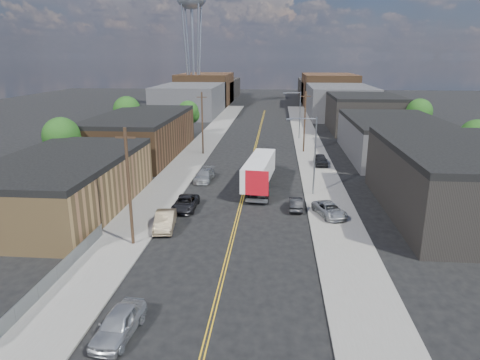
% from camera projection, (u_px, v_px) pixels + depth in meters
% --- Properties ---
extents(ground, '(260.00, 260.00, 0.00)m').
position_uv_depth(ground, '(258.00, 138.00, 83.33)').
color(ground, black).
rests_on(ground, ground).
extents(centerline, '(0.32, 120.00, 0.01)m').
position_uv_depth(centerline, '(253.00, 155.00, 68.97)').
color(centerline, gold).
rests_on(centerline, ground).
extents(sidewalk_left, '(5.00, 140.00, 0.15)m').
position_uv_depth(sidewalk_left, '(195.00, 154.00, 69.74)').
color(sidewalk_left, slate).
rests_on(sidewalk_left, ground).
extents(sidewalk_right, '(5.00, 140.00, 0.15)m').
position_uv_depth(sidewalk_right, '(313.00, 156.00, 68.17)').
color(sidewalk_right, slate).
rests_on(sidewalk_right, ground).
extents(warehouse_tan, '(12.00, 22.00, 5.60)m').
position_uv_depth(warehouse_tan, '(64.00, 183.00, 43.84)').
color(warehouse_tan, olive).
rests_on(warehouse_tan, ground).
extents(warehouse_brown, '(12.00, 26.00, 6.60)m').
position_uv_depth(warehouse_brown, '(141.00, 135.00, 68.59)').
color(warehouse_brown, '#452E1B').
rests_on(warehouse_brown, ground).
extents(industrial_right_a, '(14.00, 22.00, 7.10)m').
position_uv_depth(industrial_right_a, '(461.00, 180.00, 42.25)').
color(industrial_right_a, black).
rests_on(industrial_right_a, ground).
extents(industrial_right_b, '(14.00, 24.00, 6.10)m').
position_uv_depth(industrial_right_b, '(393.00, 138.00, 67.27)').
color(industrial_right_b, '#313133').
rests_on(industrial_right_b, ground).
extents(industrial_right_c, '(14.00, 22.00, 7.60)m').
position_uv_depth(industrial_right_c, '(362.00, 112.00, 91.95)').
color(industrial_right_c, black).
rests_on(industrial_right_c, ground).
extents(skyline_left_a, '(16.00, 30.00, 8.00)m').
position_uv_depth(skyline_left_a, '(191.00, 100.00, 117.37)').
color(skyline_left_a, '#313133').
rests_on(skyline_left_a, ground).
extents(skyline_right_a, '(16.00, 30.00, 8.00)m').
position_uv_depth(skyline_right_a, '(339.00, 101.00, 114.07)').
color(skyline_right_a, '#313133').
rests_on(skyline_right_a, ground).
extents(skyline_left_b, '(16.00, 26.00, 10.00)m').
position_uv_depth(skyline_left_b, '(206.00, 89.00, 141.02)').
color(skyline_left_b, '#452E1B').
rests_on(skyline_left_b, ground).
extents(skyline_right_b, '(16.00, 26.00, 10.00)m').
position_uv_depth(skyline_right_b, '(328.00, 90.00, 137.72)').
color(skyline_right_b, '#452E1B').
rests_on(skyline_right_b, ground).
extents(skyline_left_c, '(16.00, 40.00, 7.00)m').
position_uv_depth(skyline_left_c, '(214.00, 89.00, 160.58)').
color(skyline_left_c, black).
rests_on(skyline_left_c, ground).
extents(skyline_right_c, '(16.00, 40.00, 7.00)m').
position_uv_depth(skyline_right_c, '(322.00, 90.00, 157.28)').
color(skyline_right_c, black).
rests_on(skyline_right_c, ground).
extents(water_tower, '(9.00, 9.00, 36.90)m').
position_uv_depth(water_tower, '(191.00, 2.00, 124.50)').
color(water_tower, gray).
rests_on(water_tower, ground).
extents(streetlight_near, '(3.39, 0.25, 9.00)m').
position_uv_depth(streetlight_near, '(311.00, 150.00, 47.73)').
color(streetlight_near, gray).
rests_on(streetlight_near, ground).
extents(streetlight_far, '(3.39, 0.25, 9.00)m').
position_uv_depth(streetlight_far, '(298.00, 111.00, 81.23)').
color(streetlight_far, gray).
rests_on(streetlight_far, ground).
extents(utility_pole_left_near, '(1.60, 0.26, 10.00)m').
position_uv_depth(utility_pole_left_near, '(129.00, 187.00, 34.73)').
color(utility_pole_left_near, black).
rests_on(utility_pole_left_near, ground).
extents(utility_pole_left_far, '(1.60, 0.26, 10.00)m').
position_uv_depth(utility_pole_left_far, '(202.00, 123.00, 68.23)').
color(utility_pole_left_far, black).
rests_on(utility_pole_left_far, ground).
extents(utility_pole_right, '(1.60, 0.26, 10.00)m').
position_uv_depth(utility_pole_right, '(305.00, 122.00, 69.74)').
color(utility_pole_right, black).
rests_on(utility_pole_right, ground).
extents(chainlink_fence, '(0.05, 16.00, 1.22)m').
position_uv_depth(chainlink_fence, '(57.00, 274.00, 30.02)').
color(chainlink_fence, slate).
rests_on(chainlink_fence, ground).
extents(tree_left_near, '(4.85, 4.76, 7.91)m').
position_uv_depth(tree_left_near, '(62.00, 138.00, 55.16)').
color(tree_left_near, black).
rests_on(tree_left_near, ground).
extents(tree_left_mid, '(5.10, 5.04, 8.37)m').
position_uv_depth(tree_left_mid, '(127.00, 112.00, 79.00)').
color(tree_left_mid, black).
rests_on(tree_left_mid, ground).
extents(tree_left_far, '(4.35, 4.20, 6.97)m').
position_uv_depth(tree_left_far, '(188.00, 113.00, 85.13)').
color(tree_left_far, black).
rests_on(tree_left_far, ground).
extents(tree_right_near, '(4.60, 4.48, 7.44)m').
position_uv_depth(tree_right_near, '(476.00, 139.00, 56.53)').
color(tree_right_near, black).
rests_on(tree_right_near, ground).
extents(tree_right_far, '(4.85, 4.76, 7.91)m').
position_uv_depth(tree_right_far, '(419.00, 113.00, 79.41)').
color(tree_right_far, black).
rests_on(tree_right_far, ground).
extents(semi_truck, '(3.68, 14.83, 3.82)m').
position_uv_depth(semi_truck, '(260.00, 169.00, 52.04)').
color(semi_truck, silver).
rests_on(semi_truck, ground).
extents(car_left_a, '(2.30, 4.76, 1.57)m').
position_uv_depth(car_left_a, '(119.00, 324.00, 24.19)').
color(car_left_a, '#B9BCBF').
rests_on(car_left_a, ground).
extents(car_left_b, '(2.31, 5.01, 1.59)m').
position_uv_depth(car_left_b, '(165.00, 221.00, 39.34)').
color(car_left_b, '#7E6D52').
rests_on(car_left_b, ground).
extents(car_left_c, '(2.27, 4.92, 1.37)m').
position_uv_depth(car_left_c, '(186.00, 203.00, 44.39)').
color(car_left_c, black).
rests_on(car_left_c, ground).
extents(car_left_d, '(2.33, 5.11, 1.45)m').
position_uv_depth(car_left_d, '(204.00, 175.00, 54.63)').
color(car_left_d, '#9CA0A1').
rests_on(car_left_d, ground).
extents(car_right_oncoming, '(1.39, 3.90, 1.28)m').
position_uv_depth(car_right_oncoming, '(296.00, 203.00, 44.40)').
color(car_right_oncoming, black).
rests_on(car_right_oncoming, ground).
extents(car_right_lot_a, '(3.57, 5.13, 1.30)m').
position_uv_depth(car_right_lot_a, '(330.00, 210.00, 42.14)').
color(car_right_lot_a, '#A7AAAC').
rests_on(car_right_lot_a, sidewalk_right).
extents(car_right_lot_c, '(1.90, 4.53, 1.53)m').
position_uv_depth(car_right_lot_c, '(321.00, 160.00, 61.99)').
color(car_right_lot_c, black).
rests_on(car_right_lot_c, sidewalk_right).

